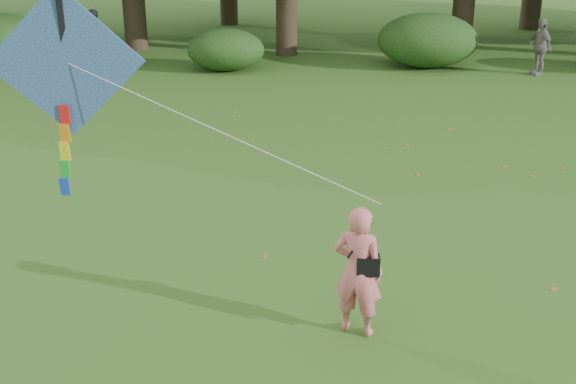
{
  "coord_description": "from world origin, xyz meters",
  "views": [
    {
      "loc": [
        -1.1,
        -7.61,
        5.33
      ],
      "look_at": [
        -1.39,
        2.0,
        1.5
      ],
      "focal_mm": 45.0,
      "sensor_mm": 36.0,
      "label": 1
    }
  ],
  "objects_px": {
    "flying_kite": "(67,67)",
    "bystander_right": "(540,47)",
    "man_kite_flyer": "(358,271)",
    "bystander_left": "(96,36)"
  },
  "relations": [
    {
      "from": "flying_kite",
      "to": "bystander_right",
      "type": "bearing_deg",
      "value": 54.4
    },
    {
      "from": "bystander_right",
      "to": "bystander_left",
      "type": "bearing_deg",
      "value": -115.82
    },
    {
      "from": "man_kite_flyer",
      "to": "bystander_left",
      "type": "relative_size",
      "value": 0.96
    },
    {
      "from": "bystander_right",
      "to": "flying_kite",
      "type": "distance_m",
      "value": 18.75
    },
    {
      "from": "bystander_left",
      "to": "man_kite_flyer",
      "type": "bearing_deg",
      "value": -80.62
    },
    {
      "from": "bystander_right",
      "to": "flying_kite",
      "type": "bearing_deg",
      "value": -55.67
    },
    {
      "from": "bystander_left",
      "to": "flying_kite",
      "type": "distance_m",
      "value": 17.43
    },
    {
      "from": "bystander_right",
      "to": "man_kite_flyer",
      "type": "bearing_deg",
      "value": -43.68
    },
    {
      "from": "flying_kite",
      "to": "man_kite_flyer",
      "type": "bearing_deg",
      "value": -13.03
    },
    {
      "from": "man_kite_flyer",
      "to": "bystander_left",
      "type": "xyz_separation_m",
      "value": [
        -8.34,
        17.55,
        0.04
      ]
    }
  ]
}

